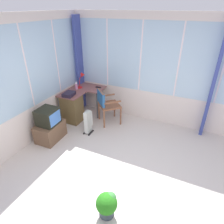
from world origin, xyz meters
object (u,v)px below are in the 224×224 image
at_px(spray_bottle, 76,85).
at_px(space_heater, 88,122).
at_px(desk_lamp, 82,78).
at_px(desk, 73,106).
at_px(wooden_armchair, 105,102).
at_px(tv_remote, 98,87).
at_px(potted_plant, 107,204).
at_px(paper_tray, 69,94).
at_px(tv_on_stand, 49,126).

bearing_deg(spray_bottle, space_heater, -132.09).
relative_size(desk_lamp, spray_bottle, 1.87).
bearing_deg(desk, wooden_armchair, -74.43).
bearing_deg(wooden_armchair, desk, 105.57).
xyz_separation_m(desk_lamp, wooden_armchair, (-0.29, -0.82, -0.43)).
distance_m(desk, spray_bottle, 0.56).
xyz_separation_m(tv_remote, potted_plant, (-2.71, -1.60, -0.54)).
bearing_deg(spray_bottle, desk_lamp, -20.50).
bearing_deg(tv_remote, spray_bottle, 121.75).
height_order(desk, tv_remote, tv_remote).
relative_size(paper_tray, tv_on_stand, 0.39).
bearing_deg(tv_on_stand, paper_tray, -0.11).
bearing_deg(wooden_armchair, desk_lamp, 70.37).
distance_m(spray_bottle, potted_plant, 3.21).
xyz_separation_m(desk_lamp, tv_on_stand, (-1.44, -0.00, -0.68)).
bearing_deg(wooden_armchair, potted_plant, -152.64).
relative_size(spray_bottle, paper_tray, 0.72).
distance_m(tv_remote, spray_bottle, 0.59).
xyz_separation_m(tv_remote, spray_bottle, (-0.34, 0.47, 0.09)).
distance_m(tv_on_stand, space_heater, 0.88).
distance_m(tv_remote, space_heater, 1.13).
height_order(desk, paper_tray, paper_tray).
bearing_deg(spray_bottle, paper_tray, -170.19).
xyz_separation_m(spray_bottle, paper_tray, (-0.44, -0.08, -0.06)).
bearing_deg(spray_bottle, wooden_armchair, -96.09).
bearing_deg(desk_lamp, potted_plant, -142.16).
bearing_deg(spray_bottle, potted_plant, -138.90).
bearing_deg(tv_on_stand, spray_bottle, 3.42).
relative_size(desk_lamp, tv_on_stand, 0.53).
distance_m(tv_remote, paper_tray, 0.87).
distance_m(wooden_armchair, potted_plant, 2.59).
xyz_separation_m(spray_bottle, space_heater, (-0.65, -0.72, -0.56)).
xyz_separation_m(desk_lamp, tv_remote, (0.14, -0.39, -0.25)).
bearing_deg(desk_lamp, spray_bottle, 159.50).
relative_size(tv_on_stand, potted_plant, 1.94).
bearing_deg(potted_plant, desk_lamp, 37.84).
relative_size(wooden_armchair, space_heater, 1.55).
height_order(desk_lamp, space_heater, desk_lamp).
relative_size(spray_bottle, potted_plant, 0.55).
relative_size(tv_remote, paper_tray, 0.50).
bearing_deg(desk_lamp, space_heater, -142.57).
distance_m(spray_bottle, tv_on_stand, 1.35).
height_order(tv_on_stand, potted_plant, tv_on_stand).
xyz_separation_m(desk_lamp, potted_plant, (-2.56, -1.99, -0.80)).
bearing_deg(wooden_armchair, space_heater, 163.53).
distance_m(spray_bottle, space_heater, 1.13).
height_order(desk, spray_bottle, spray_bottle).
height_order(paper_tray, tv_on_stand, paper_tray).
height_order(desk_lamp, potted_plant, desk_lamp).
bearing_deg(potted_plant, wooden_armchair, 27.36).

